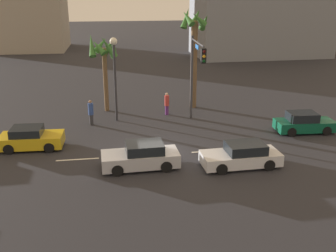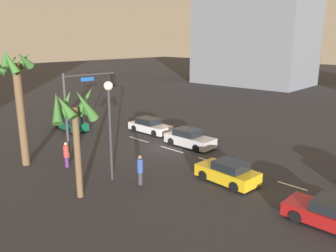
% 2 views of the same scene
% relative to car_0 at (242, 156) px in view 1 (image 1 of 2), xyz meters
% --- Properties ---
extents(ground_plane, '(220.00, 220.00, 0.00)m').
position_rel_car_0_xyz_m(ground_plane, '(-4.40, 2.38, -0.64)').
color(ground_plane, '#28282D').
extents(lane_stripe_2, '(2.51, 0.14, 0.01)m').
position_rel_car_0_xyz_m(lane_stripe_2, '(-9.32, 2.38, -0.63)').
color(lane_stripe_2, silver).
rests_on(lane_stripe_2, ground_plane).
extents(lane_stripe_3, '(2.54, 0.14, 0.01)m').
position_rel_car_0_xyz_m(lane_stripe_3, '(-5.22, 2.38, -0.63)').
color(lane_stripe_3, silver).
rests_on(lane_stripe_3, ground_plane).
extents(lane_stripe_4, '(2.57, 0.14, 0.01)m').
position_rel_car_0_xyz_m(lane_stripe_4, '(-1.09, 2.38, -0.63)').
color(lane_stripe_4, silver).
rests_on(lane_stripe_4, ground_plane).
extents(car_0, '(4.51, 2.00, 1.38)m').
position_rel_car_0_xyz_m(car_0, '(0.00, 0.00, 0.00)').
color(car_0, silver).
rests_on(car_0, ground_plane).
extents(car_3, '(3.98, 2.10, 1.40)m').
position_rel_car_0_xyz_m(car_3, '(-12.31, 4.68, 0.02)').
color(car_3, gold).
rests_on(car_3, ground_plane).
extents(car_4, '(4.38, 2.00, 1.47)m').
position_rel_car_0_xyz_m(car_4, '(-5.66, 0.70, 0.04)').
color(car_4, '#B7B7BC').
rests_on(car_4, ground_plane).
extents(car_5, '(4.14, 1.99, 1.45)m').
position_rel_car_0_xyz_m(car_5, '(6.23, 4.83, 0.02)').
color(car_5, '#0F5138').
rests_on(car_5, ground_plane).
extents(traffic_signal, '(0.46, 4.66, 6.38)m').
position_rel_car_0_xyz_m(traffic_signal, '(-1.03, 7.73, 3.66)').
color(traffic_signal, '#38383D').
rests_on(traffic_signal, ground_plane).
extents(streetlamp, '(0.56, 0.56, 6.31)m').
position_rel_car_0_xyz_m(streetlamp, '(-6.74, 9.49, 3.77)').
color(streetlamp, '#2D2D33').
rests_on(streetlamp, ground_plane).
extents(pedestrian_0, '(0.51, 0.51, 1.81)m').
position_rel_car_0_xyz_m(pedestrian_0, '(-2.70, 10.40, 0.32)').
color(pedestrian_0, '#59266B').
rests_on(pedestrian_0, ground_plane).
extents(pedestrian_1, '(0.43, 0.43, 1.90)m').
position_rel_car_0_xyz_m(pedestrian_1, '(-8.64, 8.76, 0.36)').
color(pedestrian_1, '#333338').
rests_on(pedestrian_1, ground_plane).
extents(palm_tree_0, '(2.42, 2.33, 8.25)m').
position_rel_car_0_xyz_m(palm_tree_0, '(-0.15, 12.24, 4.93)').
color(palm_tree_0, brown).
rests_on(palm_tree_0, ground_plane).
extents(palm_tree_1, '(2.52, 2.79, 6.37)m').
position_rel_car_0_xyz_m(palm_tree_1, '(-7.47, 12.26, 4.19)').
color(palm_tree_1, brown).
rests_on(palm_tree_1, ground_plane).
extents(building_3, '(19.54, 10.94, 14.34)m').
position_rel_car_0_xyz_m(building_3, '(15.89, 38.77, 6.53)').
color(building_3, gray).
rests_on(building_3, ground_plane).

